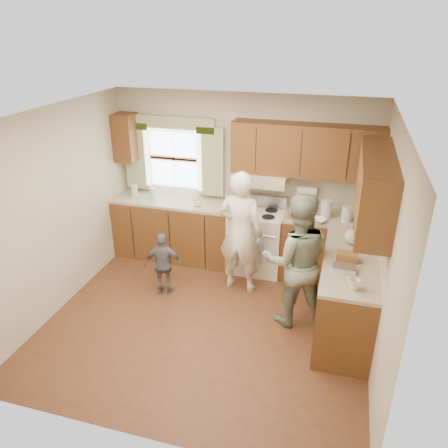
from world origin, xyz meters
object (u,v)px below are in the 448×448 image
(stove, at_px, (257,239))
(woman_right, at_px, (296,261))
(woman_left, at_px, (241,232))
(child, at_px, (164,264))

(stove, distance_m, woman_right, 1.37)
(woman_left, bearing_deg, child, 30.50)
(stove, bearing_deg, woman_right, -57.99)
(woman_left, xyz_separation_m, child, (-0.94, -0.42, -0.40))
(woman_left, height_order, child, woman_left)
(woman_right, bearing_deg, child, -18.23)
(child, bearing_deg, stove, -148.65)
(woman_right, bearing_deg, stove, -72.35)
(stove, height_order, child, stove)
(stove, distance_m, child, 1.44)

